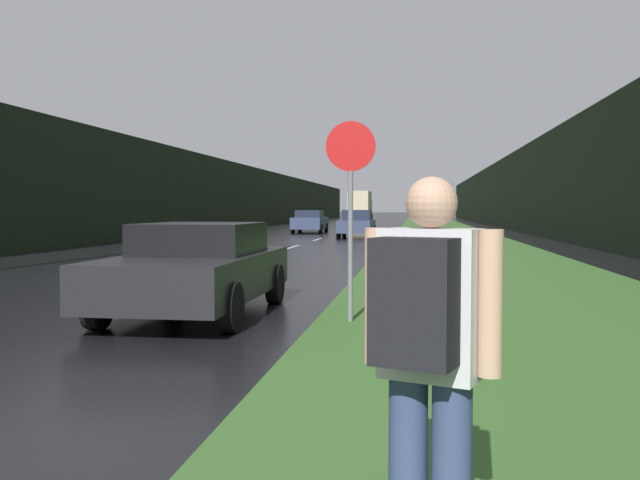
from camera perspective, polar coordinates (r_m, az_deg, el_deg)
grass_verge at (r=38.84m, az=10.58°, el=0.35°), size 6.00×240.00×0.02m
lane_stripe_c at (r=13.60m, az=-13.22°, el=-3.90°), size 0.12×3.00×0.01m
lane_stripe_d at (r=20.25m, az=-5.98°, el=-1.71°), size 0.12×3.00×0.01m
lane_stripe_e at (r=27.08m, az=-2.36°, el=-0.60°), size 0.12×3.00×0.01m
lane_stripe_f at (r=33.97m, az=-0.20°, el=0.06°), size 0.12×3.00×0.01m
treeline_far_side at (r=50.90m, az=-8.42°, el=3.71°), size 2.00×140.00×5.02m
treeline_near_side at (r=49.38m, az=17.10°, el=3.95°), size 2.00×140.00×5.52m
stop_sign at (r=9.07m, az=2.58°, el=3.40°), size 0.67×0.07×2.70m
hitchhiker_with_backpack at (r=2.79m, az=9.03°, el=-9.33°), size 0.55×0.49×1.67m
car_passing_near at (r=9.99m, az=-10.27°, el=-2.32°), size 1.95×4.27×1.32m
car_passing_far at (r=35.82m, az=3.12°, el=1.37°), size 1.83×4.27×1.48m
car_oncoming at (r=42.87m, az=-0.86°, el=1.56°), size 1.95×4.06×1.44m
delivery_truck at (r=81.08m, az=3.42°, el=2.90°), size 2.57×7.83×3.60m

